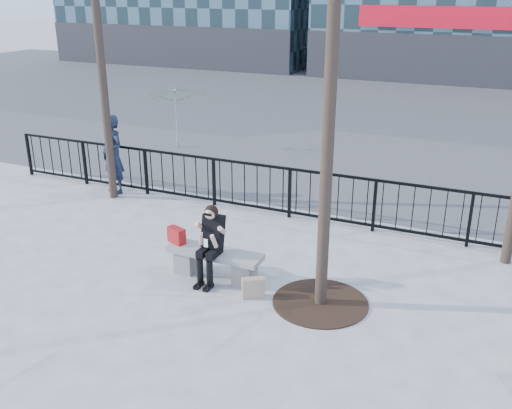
% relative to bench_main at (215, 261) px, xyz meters
% --- Properties ---
extents(ground, '(120.00, 120.00, 0.00)m').
position_rel_bench_main_xyz_m(ground, '(0.00, 0.00, -0.30)').
color(ground, gray).
rests_on(ground, ground).
extents(street_surface, '(60.00, 23.00, 0.01)m').
position_rel_bench_main_xyz_m(street_surface, '(0.00, 15.00, -0.30)').
color(street_surface, '#474747').
rests_on(street_surface, ground).
extents(railing, '(14.00, 0.06, 1.10)m').
position_rel_bench_main_xyz_m(railing, '(0.00, 3.00, 0.25)').
color(railing, black).
rests_on(railing, ground).
extents(tree_grate, '(1.50, 1.50, 0.02)m').
position_rel_bench_main_xyz_m(tree_grate, '(1.90, -0.10, -0.29)').
color(tree_grate, black).
rests_on(tree_grate, ground).
extents(bench_main, '(1.65, 0.46, 0.49)m').
position_rel_bench_main_xyz_m(bench_main, '(0.00, 0.00, 0.00)').
color(bench_main, slate).
rests_on(bench_main, ground).
extents(seated_woman, '(0.50, 0.64, 1.34)m').
position_rel_bench_main_xyz_m(seated_woman, '(0.00, -0.16, 0.37)').
color(seated_woman, black).
rests_on(seated_woman, ground).
extents(handbag, '(0.37, 0.27, 0.27)m').
position_rel_bench_main_xyz_m(handbag, '(-0.75, 0.02, 0.33)').
color(handbag, '#A81416').
rests_on(handbag, bench_main).
extents(shopping_bag, '(0.37, 0.30, 0.33)m').
position_rel_bench_main_xyz_m(shopping_bag, '(0.86, -0.36, -0.13)').
color(shopping_bag, beige).
rests_on(shopping_bag, ground).
extents(standing_man, '(0.79, 0.66, 1.86)m').
position_rel_bench_main_xyz_m(standing_man, '(-4.16, 2.80, 0.63)').
color(standing_man, black).
rests_on(standing_man, ground).
extents(vendor_umbrella, '(2.63, 2.66, 1.85)m').
position_rel_bench_main_xyz_m(vendor_umbrella, '(-4.89, 6.82, 0.62)').
color(vendor_umbrella, yellow).
rests_on(vendor_umbrella, ground).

